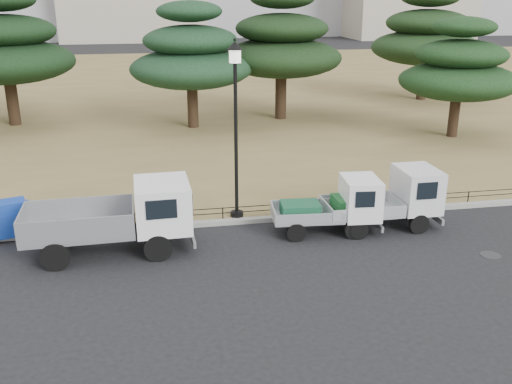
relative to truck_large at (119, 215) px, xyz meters
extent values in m
plane|color=black|center=(4.28, -1.08, -1.17)|extent=(220.00, 220.00, 0.00)
cube|color=olive|center=(4.28, 29.52, -1.09)|extent=(120.00, 56.00, 0.15)
cube|color=gray|center=(4.28, 1.52, -1.09)|extent=(120.00, 0.25, 0.16)
cylinder|color=black|center=(1.07, -0.86, -0.76)|extent=(0.82, 0.19, 0.82)
cylinder|color=black|center=(1.02, 0.92, -0.76)|extent=(0.82, 0.19, 0.82)
cylinder|color=black|center=(-1.76, -0.95, -0.76)|extent=(0.82, 0.19, 0.82)
cylinder|color=black|center=(-1.81, 0.84, -0.76)|extent=(0.82, 0.19, 0.82)
cube|color=#2D2D30|center=(-0.33, -0.01, -0.54)|extent=(4.61, 1.11, 0.14)
cube|color=gray|center=(-1.15, -0.03, -0.07)|extent=(3.23, 1.89, 0.80)
cube|color=white|center=(1.29, 0.04, 0.23)|extent=(1.65, 1.99, 1.40)
cylinder|color=black|center=(7.33, -0.43, -0.87)|extent=(0.61, 0.21, 0.60)
cylinder|color=black|center=(7.45, 0.89, -0.87)|extent=(0.61, 0.21, 0.60)
cylinder|color=black|center=(5.34, -0.25, -0.87)|extent=(0.61, 0.21, 0.60)
cylinder|color=black|center=(5.46, 1.06, -0.87)|extent=(0.61, 0.21, 0.60)
cube|color=#2D2D30|center=(6.43, 0.31, -0.73)|extent=(3.27, 1.02, 0.14)
cube|color=#ADB0B5|center=(5.84, 0.37, -0.46)|extent=(2.33, 1.55, 0.40)
cube|color=white|center=(7.56, 0.22, -0.02)|extent=(1.24, 1.57, 1.29)
cube|color=#175034|center=(5.62, 0.39, -0.36)|extent=(1.29, 0.99, 0.44)
cylinder|color=black|center=(9.39, -0.35, -0.84)|extent=(0.66, 0.18, 0.66)
cylinder|color=black|center=(9.37, 1.11, -0.84)|extent=(0.66, 0.18, 0.66)
cylinder|color=black|center=(7.19, -0.37, -0.84)|extent=(0.66, 0.18, 0.66)
cylinder|color=black|center=(7.18, 1.09, -0.84)|extent=(0.66, 0.18, 0.66)
cube|color=#2D2D30|center=(8.32, 0.37, -0.69)|extent=(3.55, 0.84, 0.15)
cube|color=silver|center=(7.68, 0.37, -0.39)|extent=(2.46, 1.52, 0.44)
cube|color=silver|center=(9.57, 0.38, 0.09)|extent=(1.25, 1.64, 1.39)
cube|color=#1A5C28|center=(7.43, 0.36, -0.28)|extent=(1.36, 0.99, 0.48)
cylinder|color=black|center=(3.78, 1.82, -0.94)|extent=(0.44, 0.44, 0.16)
cylinder|color=black|center=(3.78, 1.82, 1.63)|extent=(0.12, 0.12, 4.99)
cylinder|color=white|center=(3.78, 1.82, 4.33)|extent=(0.40, 0.40, 0.40)
cone|color=black|center=(3.78, 1.82, 4.65)|extent=(0.52, 0.52, 0.25)
cylinder|color=black|center=(4.28, 1.67, -0.82)|extent=(38.00, 0.03, 0.03)
cylinder|color=black|center=(4.28, 1.67, -0.64)|extent=(38.00, 0.03, 0.03)
cylinder|color=black|center=(4.28, 1.67, -0.82)|extent=(0.04, 0.04, 0.40)
cube|color=#163BAC|center=(-3.66, 1.80, -0.63)|extent=(1.94, 1.64, 0.77)
cube|color=#163BAC|center=(-3.32, 1.63, -0.08)|extent=(0.93, 0.86, 0.33)
cylinder|color=#2D2D30|center=(10.78, -2.28, -1.16)|extent=(0.60, 0.60, 0.01)
cylinder|color=black|center=(-6.64, 18.18, 0.43)|extent=(0.65, 0.65, 2.90)
ellipsoid|color=black|center=(-6.64, 18.18, 2.54)|extent=(7.45, 7.45, 2.39)
ellipsoid|color=black|center=(-6.64, 18.18, 4.17)|extent=(5.69, 5.69, 1.82)
cylinder|color=black|center=(3.41, 15.69, 0.31)|extent=(0.60, 0.60, 2.66)
ellipsoid|color=#17341D|center=(3.41, 15.69, 2.24)|extent=(6.71, 6.71, 2.15)
ellipsoid|color=#17341D|center=(3.41, 15.69, 3.74)|extent=(5.12, 5.12, 1.64)
ellipsoid|color=#17341D|center=(3.41, 15.69, 5.24)|extent=(3.54, 3.54, 1.13)
cylinder|color=black|center=(8.77, 17.08, 0.45)|extent=(0.66, 0.66, 2.93)
ellipsoid|color=black|center=(8.77, 17.08, 2.57)|extent=(7.05, 7.05, 2.26)
ellipsoid|color=black|center=(8.77, 17.08, 4.22)|extent=(5.39, 5.39, 1.72)
cylinder|color=black|center=(16.69, 11.00, 0.17)|extent=(0.53, 0.53, 2.38)
ellipsoid|color=#163216|center=(16.69, 11.00, 1.89)|extent=(6.03, 6.03, 1.93)
ellipsoid|color=#163216|center=(16.69, 11.00, 3.23)|extent=(4.61, 4.61, 1.47)
ellipsoid|color=#163216|center=(16.69, 11.00, 4.57)|extent=(3.18, 3.18, 1.02)
cylinder|color=black|center=(20.02, 21.58, 0.44)|extent=(0.66, 0.66, 2.92)
ellipsoid|color=black|center=(20.02, 21.58, 2.56)|extent=(7.46, 7.46, 2.39)
ellipsoid|color=black|center=(20.02, 21.58, 4.21)|extent=(5.70, 5.70, 1.82)
camera|label=1|loc=(1.14, -16.08, 6.23)|focal=40.00mm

